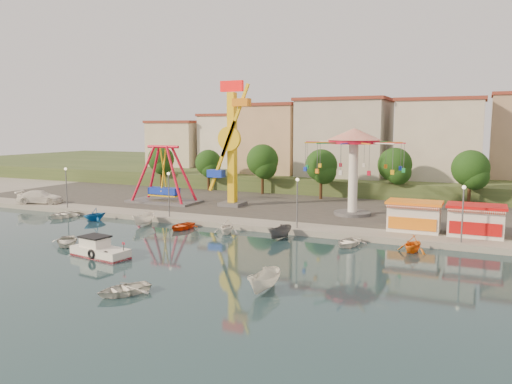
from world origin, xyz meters
The scene contains 37 objects.
ground centered at (0.00, 0.00, 0.00)m, with size 200.00×200.00×0.00m, color #132934.
quay_deck centered at (0.00, 62.00, 0.30)m, with size 200.00×100.00×0.60m, color #9E998E.
asphalt_pad centered at (0.00, 30.00, 0.60)m, with size 90.00×28.00×0.01m, color #4C4944.
hill_terrace centered at (0.00, 67.00, 1.50)m, with size 200.00×60.00×3.00m, color #384C26.
pirate_ship_ride centered at (-15.00, 22.00, 4.39)m, with size 10.00×5.00×8.00m.
kamikaze_tower centered at (-4.70, 23.08, 8.57)m, with size 4.61×3.10×16.50m.
wave_swinger centered at (11.43, 23.05, 8.20)m, with size 11.60×11.60×10.40m.
booth_left centered at (19.36, 16.49, 2.16)m, with size 5.40×3.78×3.08m.
booth_mid centered at (25.10, 16.49, 2.16)m, with size 5.40×3.78×3.08m.
lamp_post_0 centered at (-24.00, 13.00, 3.10)m, with size 0.14×0.14×5.00m, color #59595E.
lamp_post_1 centered at (-8.00, 13.00, 3.10)m, with size 0.14×0.14×5.00m, color #59595E.
lamp_post_2 centered at (8.00, 13.00, 3.10)m, with size 0.14×0.14×5.00m, color #59595E.
lamp_post_3 centered at (24.00, 13.00, 3.10)m, with size 0.14×0.14×5.00m, color #59595E.
tree_0 centered at (-26.00, 36.98, 5.47)m, with size 4.60×4.60×7.19m.
tree_1 centered at (-16.00, 36.24, 5.20)m, with size 4.35×4.35×6.80m.
tree_2 centered at (-6.00, 35.81, 5.92)m, with size 5.02×5.02×7.85m.
tree_3 centered at (4.00, 34.36, 5.55)m, with size 4.68×4.68×7.32m.
tree_4 centered at (14.00, 37.35, 5.75)m, with size 4.86×4.86×7.60m.
tree_5 centered at (24.00, 35.54, 5.71)m, with size 4.83×4.83×7.54m.
building_0 centered at (-33.37, 46.06, 8.93)m, with size 9.26×9.53×11.87m, color beige.
building_1 centered at (-21.33, 51.38, 7.32)m, with size 12.33×9.01×8.63m, color silver.
building_2 centered at (-8.19, 51.96, 8.62)m, with size 11.95×9.28×11.23m, color tan.
building_3 centered at (5.60, 48.80, 7.60)m, with size 12.59×10.50×9.20m, color beige.
building_4 centered at (19.07, 52.20, 7.62)m, with size 10.75×9.23×9.24m, color beige.
cabin_motorboat centered at (-4.35, -2.99, 0.52)m, with size 5.74×2.87×1.93m.
rowboat_a centered at (-10.03, -1.05, 0.41)m, with size 2.81×3.93×0.81m, color silver.
rowboat_b centered at (3.97, -9.97, 0.38)m, with size 2.60×3.65×0.76m, color silver.
skiff centered at (12.39, -5.61, 0.74)m, with size 1.45×3.85×1.49m, color silver.
van centered at (-30.12, 14.17, 1.49)m, with size 2.48×6.11×1.77m, color white.
moored_boat_0 centered at (-21.49, 9.80, 0.41)m, with size 2.85×4.00×0.83m, color white.
moored_boat_1 centered at (-16.47, 9.80, 0.78)m, with size 2.54×2.95×1.55m, color #135EAA.
moored_boat_2 centered at (-9.29, 9.80, 0.73)m, with size 1.43×3.80×1.47m, color white.
moored_boat_3 centered at (-4.22, 9.80, 0.38)m, with size 2.61×3.65×0.76m, color #D44210.
moored_boat_4 centered at (1.34, 9.80, 0.80)m, with size 2.63×3.05×1.60m, color white.
moored_boat_5 centered at (7.34, 9.80, 0.69)m, with size 1.34×3.55×1.37m, color #535357.
moored_boat_6 centered at (14.30, 9.80, 0.39)m, with size 2.66×3.72×0.77m, color white.
moored_boat_7 centered at (20.11, 9.80, 0.78)m, with size 2.55×2.96×1.56m, color orange.
Camera 1 is at (25.41, -35.60, 11.15)m, focal length 35.00 mm.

